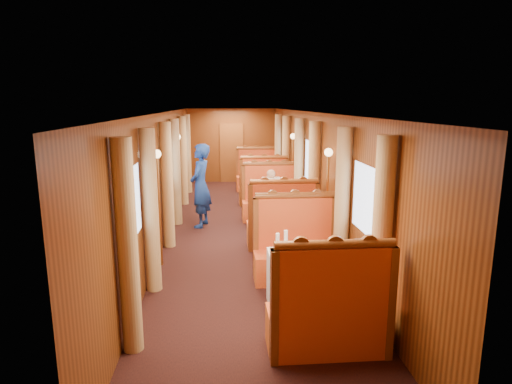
{
  "coord_description": "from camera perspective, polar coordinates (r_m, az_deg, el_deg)",
  "views": [
    {
      "loc": [
        -0.38,
        -8.67,
        2.68
      ],
      "look_at": [
        0.27,
        -0.89,
        1.05
      ],
      "focal_mm": 30.0,
      "sensor_mm": 36.0,
      "label": 1
    }
  ],
  "objects": [
    {
      "name": "curtain_left_near_a",
      "position": [
        4.75,
        -16.77,
        -7.21
      ],
      "size": [
        0.22,
        0.22,
        2.35
      ],
      "primitive_type": "cylinder",
      "color": "tan",
      "rests_on": "floor"
    },
    {
      "name": "sconce_left_fore",
      "position": [
        7.12,
        -12.91,
        0.99
      ],
      "size": [
        0.14,
        0.14,
        1.95
      ],
      "color": "#BF8C3F",
      "rests_on": "floor"
    },
    {
      "name": "window_right_far",
      "position": [
        12.38,
        3.96,
        6.05
      ],
      "size": [
        0.01,
        1.2,
        0.9
      ],
      "primitive_type": null,
      "rotation": [
        1.57,
        0.0,
        -1.57
      ],
      "color": "#97ADCD",
      "rests_on": "wall_right"
    },
    {
      "name": "passenger",
      "position": [
        9.7,
        2.04,
        0.25
      ],
      "size": [
        0.4,
        0.44,
        0.76
      ],
      "color": "beige",
      "rests_on": "banquette_mid_aft"
    },
    {
      "name": "banquette_mid_fwd",
      "position": [
        8.06,
        3.51,
        -4.49
      ],
      "size": [
        1.3,
        0.55,
        1.34
      ],
      "color": "red",
      "rests_on": "floor"
    },
    {
      "name": "rose_vase_mid",
      "position": [
        8.92,
        2.73,
        0.43
      ],
      "size": [
        0.06,
        0.06,
        0.36
      ],
      "rotation": [
        0.0,
        0.0,
        0.28
      ],
      "color": "silver",
      "rests_on": "table_mid"
    },
    {
      "name": "curtain_right_mid_a",
      "position": [
        8.23,
        7.69,
        1.13
      ],
      "size": [
        0.22,
        0.22,
        2.35
      ],
      "primitive_type": "cylinder",
      "color": "tan",
      "rests_on": "floor"
    },
    {
      "name": "sconce_right_fore",
      "position": [
        7.26,
        9.52,
        1.35
      ],
      "size": [
        0.14,
        0.14,
        1.95
      ],
      "color": "#BF8C3F",
      "rests_on": "floor"
    },
    {
      "name": "banquette_near_aft",
      "position": [
        6.68,
        5.33,
        -8.0
      ],
      "size": [
        1.3,
        0.55,
        1.34
      ],
      "color": "red",
      "rests_on": "floor"
    },
    {
      "name": "ceiling",
      "position": [
        8.68,
        -2.28,
        10.59
      ],
      "size": [
        3.0,
        12.0,
        0.01
      ],
      "primitive_type": null,
      "rotation": [
        3.14,
        0.0,
        0.0
      ],
      "color": "silver",
      "rests_on": "wall_left"
    },
    {
      "name": "curtain_left_far_a",
      "position": [
        11.54,
        -9.71,
        4.12
      ],
      "size": [
        0.22,
        0.22,
        2.35
      ],
      "primitive_type": "cylinder",
      "color": "tan",
      "rests_on": "floor"
    },
    {
      "name": "doorway_far",
      "position": [
        14.74,
        -3.26,
        5.22
      ],
      "size": [
        0.8,
        0.04,
        2.0
      ],
      "primitive_type": "cube",
      "color": "brown",
      "rests_on": "floor"
    },
    {
      "name": "window_right_near",
      "position": [
        5.64,
        14.71,
        -1.22
      ],
      "size": [
        0.01,
        1.2,
        0.9
      ],
      "primitive_type": null,
      "rotation": [
        1.57,
        0.0,
        -1.57
      ],
      "color": "#97ADCD",
      "rests_on": "wall_right"
    },
    {
      "name": "banquette_far_fwd",
      "position": [
        11.44,
        1.01,
        0.41
      ],
      "size": [
        1.3,
        0.55,
        1.34
      ],
      "color": "red",
      "rests_on": "floor"
    },
    {
      "name": "teapot_right",
      "position": [
        5.49,
        7.33,
        -8.29
      ],
      "size": [
        0.14,
        0.11,
        0.11
      ],
      "primitive_type": null,
      "rotation": [
        0.0,
        0.0,
        0.06
      ],
      "color": "silver",
      "rests_on": "tea_tray"
    },
    {
      "name": "table_near",
      "position": [
        5.78,
        7.1,
        -11.83
      ],
      "size": [
        1.05,
        0.72,
        0.75
      ],
      "primitive_type": "cube",
      "color": "white",
      "rests_on": "floor"
    },
    {
      "name": "curtain_right_near_a",
      "position": [
        4.97,
        16.37,
        -6.35
      ],
      "size": [
        0.22,
        0.22,
        2.35
      ],
      "primitive_type": "cylinder",
      "color": "tan",
      "rests_on": "floor"
    },
    {
      "name": "curtain_right_far_b",
      "position": [
        13.16,
        2.98,
        5.2
      ],
      "size": [
        0.22,
        0.22,
        2.35
      ],
      "primitive_type": "cylinder",
      "color": "tan",
      "rests_on": "floor"
    },
    {
      "name": "banquette_near_fwd",
      "position": [
        4.86,
        9.63,
        -16.03
      ],
      "size": [
        1.3,
        0.55,
        1.34
      ],
      "color": "red",
      "rests_on": "floor"
    },
    {
      "name": "wall_far",
      "position": [
        14.75,
        -3.27,
        6.2
      ],
      "size": [
        3.0,
        0.01,
        2.5
      ],
      "primitive_type": null,
      "rotation": [
        1.57,
        0.0,
        0.0
      ],
      "color": "brown",
      "rests_on": "floor"
    },
    {
      "name": "wall_right",
      "position": [
        8.99,
        7.39,
        2.53
      ],
      "size": [
        0.01,
        12.0,
        2.5
      ],
      "primitive_type": null,
      "rotation": [
        1.57,
        0.0,
        -1.57
      ],
      "color": "brown",
      "rests_on": "floor"
    },
    {
      "name": "window_left_far",
      "position": [
        12.28,
        -9.94,
        5.86
      ],
      "size": [
        0.01,
        1.2,
        0.9
      ],
      "primitive_type": null,
      "rotation": [
        1.57,
        0.0,
        1.57
      ],
      "color": "#97ADCD",
      "rests_on": "wall_left"
    },
    {
      "name": "tea_tray",
      "position": [
        5.57,
        6.62,
        -8.47
      ],
      "size": [
        0.41,
        0.37,
        0.01
      ],
      "primitive_type": "cube",
      "rotation": [
        0.0,
        0.0,
        -0.41
      ],
      "color": "silver",
      "rests_on": "table_near"
    },
    {
      "name": "banquette_far_aft",
      "position": [
        13.43,
        0.15,
        2.11
      ],
      "size": [
        1.3,
        0.55,
        1.34
      ],
      "color": "red",
      "rests_on": "floor"
    },
    {
      "name": "curtain_left_mid_a",
      "position": [
        8.1,
        -11.76,
        0.82
      ],
      "size": [
        0.22,
        0.22,
        2.35
      ],
      "primitive_type": "cylinder",
      "color": "tan",
      "rests_on": "floor"
    },
    {
      "name": "curtain_right_near_b",
      "position": [
        6.39,
        11.4,
        -2.08
      ],
      "size": [
        0.22,
        0.22,
        2.35
      ],
      "primitive_type": "cylinder",
      "color": "tan",
      "rests_on": "floor"
    },
    {
      "name": "rose_vase_far",
      "position": [
        12.39,
        0.68,
        3.65
      ],
      "size": [
        0.06,
        0.06,
        0.36
      ],
      "rotation": [
        0.0,
        0.0,
        -0.23
      ],
      "color": "silver",
      "rests_on": "table_far"
    },
    {
      "name": "curtain_left_far_b",
      "position": [
        13.08,
        -9.14,
        5.03
      ],
      "size": [
        0.22,
        0.22,
        2.35
      ],
      "primitive_type": "cylinder",
      "color": "tan",
      "rests_on": "floor"
    },
    {
      "name": "teapot_left",
      "position": [
        5.46,
        6.04,
        -8.26
      ],
      "size": [
        0.17,
        0.13,
        0.13
      ],
      "primitive_type": null,
      "rotation": [
        0.0,
        0.0,
        0.11
      ],
      "color": "silver",
      "rests_on": "tea_tray"
    },
    {
      "name": "steward",
      "position": [
        9.38,
        -7.41,
        0.83
      ],
      "size": [
        0.59,
        0.75,
        1.83
      ],
      "primitive_type": "imported",
      "rotation": [
        0.0,
        0.0,
        -1.82
      ],
      "color": "navy",
      "rests_on": "floor"
    },
    {
      "name": "curtain_left_near_b",
      "position": [
        6.22,
        -13.86,
        -2.57
      ],
      "size": [
        0.22,
        0.22,
        2.35
      ],
      "primitive_type": "cylinder",
      "color": "tan",
      "rests_on": "floor"
    },
    {
      "name": "cup_outboard",
      "position": [
        5.79,
        3.99,
        -6.62
      ],
      "size": [
        0.08,
        0.08,
        0.26
      ],
      "rotation": [
        0.0,
        0.0,
        -0.03
      ],
      "color": "white",
      "rests_on": "table_near"
    },
    {
      "name": "window_left_mid",
      "position": [
        8.83,
        -11.91,
        3.52
      ],
      "size": [
        0.01,
        1.2,
        0.9
      ],
      "primitive_type": null,
      "rotation": [
        1.57,
        0.0,
        1.57
      ],
      "color": "#97ADCD",
      "rests_on": "wall_left"
    },
    {
      "name": "window_left_near",
      "position": [
        5.43,
        -16.36,
        -1.79
      ],
      "size": [
        0.01,
        1.2,
        0.9
      ],
      "primitive_type": null,
      "rotation": [
        1.57,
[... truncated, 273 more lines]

